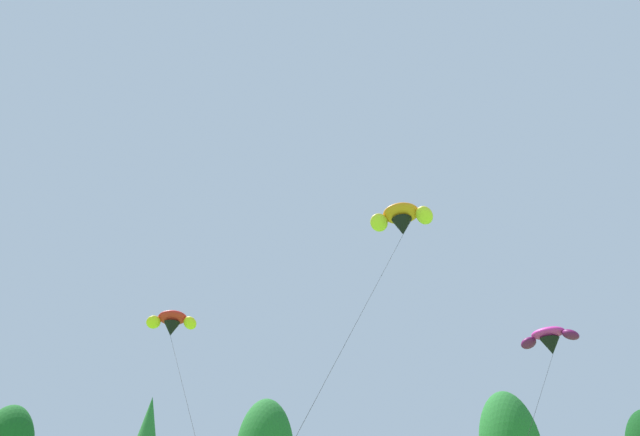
% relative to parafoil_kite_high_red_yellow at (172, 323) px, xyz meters
% --- Properties ---
extents(parafoil_kite_high_red_yellow, '(7.97, 14.00, 11.40)m').
position_rel_parafoil_kite_high_red_yellow_xyz_m(parafoil_kite_high_red_yellow, '(0.00, 0.00, 0.00)').
color(parafoil_kite_high_red_yellow, red).
extents(parafoil_kite_mid_magenta, '(8.92, 12.62, 10.01)m').
position_rel_parafoil_kite_high_red_yellow_xyz_m(parafoil_kite_mid_magenta, '(20.55, -0.70, -1.35)').
color(parafoil_kite_mid_magenta, '#D12893').
extents(parafoil_kite_far_orange, '(7.59, 8.11, 14.41)m').
position_rel_parafoil_kite_high_red_yellow_xyz_m(parafoil_kite_far_orange, '(12.47, -6.23, 2.98)').
color(parafoil_kite_far_orange, orange).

